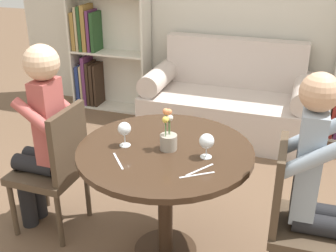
{
  "coord_description": "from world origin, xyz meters",
  "views": [
    {
      "loc": [
        0.7,
        -2.01,
        1.87
      ],
      "look_at": [
        0.0,
        0.05,
        0.87
      ],
      "focal_mm": 45.0,
      "sensor_mm": 36.0,
      "label": 1
    }
  ],
  "objects_px": {
    "person_left": "(41,134)",
    "wine_glass_right": "(207,142)",
    "couch": "(228,104)",
    "person_right": "(320,190)",
    "chair_left": "(56,165)",
    "wine_glass_left": "(124,130)",
    "bookshelf_left": "(101,54)",
    "chair_right": "(298,216)",
    "flower_vase": "(169,137)"
  },
  "relations": [
    {
      "from": "person_left",
      "to": "wine_glass_right",
      "type": "distance_m",
      "value": 1.1
    },
    {
      "from": "wine_glass_right",
      "to": "couch",
      "type": "bearing_deg",
      "value": 97.18
    },
    {
      "from": "couch",
      "to": "person_right",
      "type": "bearing_deg",
      "value": -66.55
    },
    {
      "from": "chair_left",
      "to": "wine_glass_left",
      "type": "distance_m",
      "value": 0.65
    },
    {
      "from": "couch",
      "to": "person_right",
      "type": "relative_size",
      "value": 1.28
    },
    {
      "from": "bookshelf_left",
      "to": "chair_left",
      "type": "height_order",
      "value": "bookshelf_left"
    },
    {
      "from": "couch",
      "to": "bookshelf_left",
      "type": "xyz_separation_m",
      "value": [
        -1.54,
        0.27,
        0.32
      ]
    },
    {
      "from": "chair_right",
      "to": "person_right",
      "type": "distance_m",
      "value": 0.2
    },
    {
      "from": "chair_left",
      "to": "person_right",
      "type": "distance_m",
      "value": 1.63
    },
    {
      "from": "person_right",
      "to": "bookshelf_left",
      "type": "bearing_deg",
      "value": 45.18
    },
    {
      "from": "wine_glass_left",
      "to": "wine_glass_right",
      "type": "height_order",
      "value": "wine_glass_left"
    },
    {
      "from": "chair_right",
      "to": "flower_vase",
      "type": "height_order",
      "value": "flower_vase"
    },
    {
      "from": "person_left",
      "to": "chair_left",
      "type": "bearing_deg",
      "value": 89.44
    },
    {
      "from": "chair_left",
      "to": "person_right",
      "type": "height_order",
      "value": "person_right"
    },
    {
      "from": "bookshelf_left",
      "to": "chair_right",
      "type": "bearing_deg",
      "value": -44.17
    },
    {
      "from": "person_right",
      "to": "wine_glass_right",
      "type": "distance_m",
      "value": 0.63
    },
    {
      "from": "chair_left",
      "to": "person_left",
      "type": "xyz_separation_m",
      "value": [
        -0.08,
        0.0,
        0.21
      ]
    },
    {
      "from": "chair_right",
      "to": "flower_vase",
      "type": "relative_size",
      "value": 3.7
    },
    {
      "from": "flower_vase",
      "to": "couch",
      "type": "bearing_deg",
      "value": 90.55
    },
    {
      "from": "couch",
      "to": "wine_glass_left",
      "type": "bearing_deg",
      "value": -96.73
    },
    {
      "from": "wine_glass_right",
      "to": "person_right",
      "type": "bearing_deg",
      "value": -1.25
    },
    {
      "from": "bookshelf_left",
      "to": "wine_glass_right",
      "type": "height_order",
      "value": "bookshelf_left"
    },
    {
      "from": "bookshelf_left",
      "to": "person_left",
      "type": "xyz_separation_m",
      "value": [
        0.69,
        -2.18,
        0.07
      ]
    },
    {
      "from": "chair_left",
      "to": "flower_vase",
      "type": "bearing_deg",
      "value": 89.69
    },
    {
      "from": "wine_glass_left",
      "to": "flower_vase",
      "type": "relative_size",
      "value": 0.6
    },
    {
      "from": "bookshelf_left",
      "to": "person_right",
      "type": "bearing_deg",
      "value": -43.03
    },
    {
      "from": "chair_left",
      "to": "couch",
      "type": "bearing_deg",
      "value": 158.96
    },
    {
      "from": "person_left",
      "to": "flower_vase",
      "type": "height_order",
      "value": "person_left"
    },
    {
      "from": "chair_left",
      "to": "chair_right",
      "type": "height_order",
      "value": "same"
    },
    {
      "from": "chair_left",
      "to": "wine_glass_right",
      "type": "distance_m",
      "value": 1.07
    },
    {
      "from": "bookshelf_left",
      "to": "person_right",
      "type": "height_order",
      "value": "bookshelf_left"
    },
    {
      "from": "bookshelf_left",
      "to": "wine_glass_right",
      "type": "xyz_separation_m",
      "value": [
        1.79,
        -2.22,
        0.22
      ]
    },
    {
      "from": "couch",
      "to": "chair_right",
      "type": "bearing_deg",
      "value": -68.8
    },
    {
      "from": "person_right",
      "to": "wine_glass_left",
      "type": "height_order",
      "value": "person_right"
    },
    {
      "from": "chair_right",
      "to": "person_left",
      "type": "relative_size",
      "value": 0.7
    },
    {
      "from": "bookshelf_left",
      "to": "person_left",
      "type": "height_order",
      "value": "bookshelf_left"
    },
    {
      "from": "couch",
      "to": "bookshelf_left",
      "type": "bearing_deg",
      "value": 170.1
    },
    {
      "from": "person_right",
      "to": "chair_left",
      "type": "bearing_deg",
      "value": 86.22
    },
    {
      "from": "bookshelf_left",
      "to": "wine_glass_right",
      "type": "bearing_deg",
      "value": -51.19
    },
    {
      "from": "couch",
      "to": "person_right",
      "type": "xyz_separation_m",
      "value": [
        0.85,
        -1.97,
        0.36
      ]
    },
    {
      "from": "chair_left",
      "to": "wine_glass_right",
      "type": "xyz_separation_m",
      "value": [
        1.01,
        -0.04,
        0.35
      ]
    },
    {
      "from": "couch",
      "to": "chair_left",
      "type": "bearing_deg",
      "value": -111.81
    },
    {
      "from": "chair_right",
      "to": "wine_glass_left",
      "type": "xyz_separation_m",
      "value": [
        -1.0,
        0.0,
        0.36
      ]
    },
    {
      "from": "chair_left",
      "to": "wine_glass_left",
      "type": "bearing_deg",
      "value": 84.47
    },
    {
      "from": "chair_right",
      "to": "wine_glass_left",
      "type": "bearing_deg",
      "value": 88.1
    },
    {
      "from": "person_right",
      "to": "flower_vase",
      "type": "xyz_separation_m",
      "value": [
        -0.83,
        0.04,
        0.15
      ]
    },
    {
      "from": "couch",
      "to": "bookshelf_left",
      "type": "relative_size",
      "value": 1.26
    },
    {
      "from": "person_right",
      "to": "couch",
      "type": "bearing_deg",
      "value": 21.66
    },
    {
      "from": "chair_right",
      "to": "couch",
      "type": "bearing_deg",
      "value": 19.42
    },
    {
      "from": "chair_left",
      "to": "flower_vase",
      "type": "relative_size",
      "value": 3.7
    }
  ]
}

